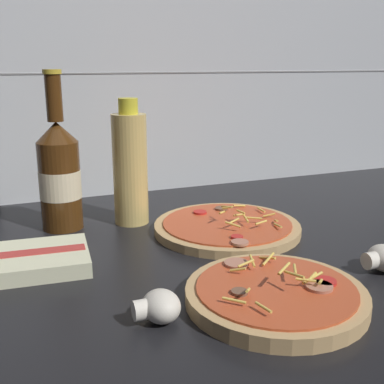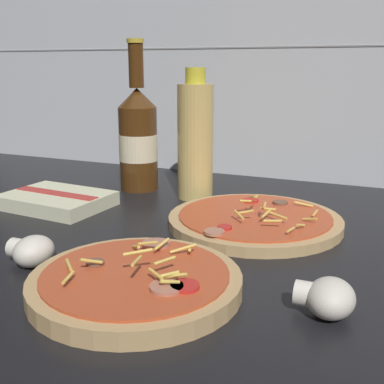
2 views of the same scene
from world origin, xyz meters
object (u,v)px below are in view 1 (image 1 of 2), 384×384
at_px(mushroom_left, 384,258).
at_px(dish_towel, 29,260).
at_px(beer_bottle, 59,174).
at_px(oil_bottle, 130,167).
at_px(mushroom_right, 159,307).
at_px(pizza_near, 277,295).
at_px(pizza_far, 227,227).

bearing_deg(mushroom_left, dish_towel, 157.53).
relative_size(beer_bottle, oil_bottle, 1.22).
relative_size(mushroom_left, mushroom_right, 1.03).
bearing_deg(pizza_near, beer_bottle, 118.86).
height_order(mushroom_right, dish_towel, mushroom_right).
height_order(pizza_far, oil_bottle, oil_bottle).
xyz_separation_m(pizza_near, oil_bottle, (-0.09, 0.38, 0.10)).
bearing_deg(beer_bottle, mushroom_left, -41.58).
distance_m(oil_bottle, mushroom_right, 0.39).
relative_size(pizza_near, dish_towel, 1.26).
bearing_deg(pizza_near, oil_bottle, 103.46).
bearing_deg(oil_bottle, beer_bottle, 172.93).
relative_size(beer_bottle, dish_towel, 1.56).
bearing_deg(mushroom_right, oil_bottle, 80.34).
distance_m(mushroom_right, dish_towel, 0.26).
bearing_deg(pizza_far, oil_bottle, 141.85).
bearing_deg(beer_bottle, pizza_near, -61.14).
height_order(pizza_far, dish_towel, pizza_far).
xyz_separation_m(oil_bottle, mushroom_right, (-0.06, -0.37, -0.09)).
bearing_deg(oil_bottle, mushroom_left, -50.75).
height_order(beer_bottle, oil_bottle, beer_bottle).
xyz_separation_m(beer_bottle, mushroom_left, (0.42, -0.37, -0.08)).
xyz_separation_m(pizza_far, dish_towel, (-0.35, -0.04, 0.00)).
distance_m(beer_bottle, mushroom_left, 0.56).
height_order(beer_bottle, dish_towel, beer_bottle).
bearing_deg(dish_towel, mushroom_right, -58.13).
height_order(pizza_near, mushroom_right, pizza_near).
xyz_separation_m(mushroom_right, dish_towel, (-0.13, 0.22, -0.01)).
bearing_deg(mushroom_left, oil_bottle, 129.25).
bearing_deg(beer_bottle, dish_towel, -112.65).
height_order(oil_bottle, dish_towel, oil_bottle).
height_order(pizza_near, pizza_far, pizza_near).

